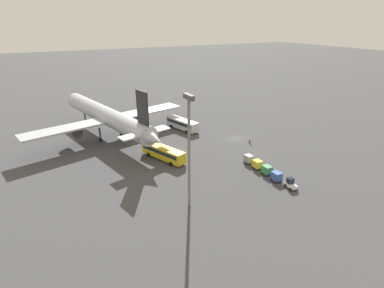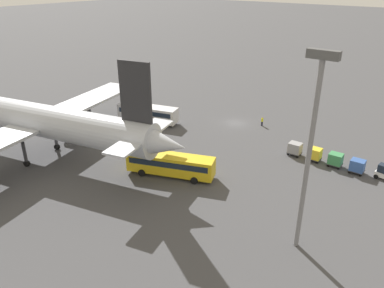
{
  "view_description": "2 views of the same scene",
  "coord_description": "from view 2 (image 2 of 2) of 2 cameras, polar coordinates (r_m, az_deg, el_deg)",
  "views": [
    {
      "loc": [
        -64.13,
        47.24,
        31.03
      ],
      "look_at": [
        -5.24,
        16.28,
        3.41
      ],
      "focal_mm": 28.0,
      "sensor_mm": 36.0,
      "label": 1
    },
    {
      "loc": [
        -33.81,
        58.15,
        26.2
      ],
      "look_at": [
        -3.73,
        18.68,
        3.44
      ],
      "focal_mm": 35.0,
      "sensor_mm": 36.0,
      "label": 2
    }
  ],
  "objects": [
    {
      "name": "cargo_cart_grey",
      "position": [
        60.75,
        15.42,
        -0.62
      ],
      "size": [
        2.03,
        1.72,
        2.06
      ],
      "rotation": [
        0.0,
        0.0,
        0.02
      ],
      "color": "#38383D",
      "rests_on": "ground"
    },
    {
      "name": "shuttle_bus_near",
      "position": [
        72.15,
        -6.75,
        4.79
      ],
      "size": [
        12.08,
        5.94,
        3.18
      ],
      "rotation": [
        0.0,
        0.0,
        0.27
      ],
      "color": "silver",
      "rests_on": "ground"
    },
    {
      "name": "cargo_cart_blue",
      "position": [
        58.33,
        23.89,
        -3.03
      ],
      "size": [
        2.03,
        1.72,
        2.06
      ],
      "rotation": [
        0.0,
        0.0,
        0.02
      ],
      "color": "#38383D",
      "rests_on": "ground"
    },
    {
      "name": "worker_person",
      "position": [
        71.38,
        10.64,
        3.42
      ],
      "size": [
        0.38,
        0.38,
        1.74
      ],
      "color": "#1E1E2D",
      "rests_on": "ground"
    },
    {
      "name": "shuttle_bus_far",
      "position": [
        52.58,
        -3.29,
        -2.96
      ],
      "size": [
        12.57,
        6.92,
        3.12
      ],
      "rotation": [
        0.0,
        0.0,
        0.36
      ],
      "color": "gold",
      "rests_on": "ground"
    },
    {
      "name": "ground_plane",
      "position": [
        72.18,
        6.66,
        3.18
      ],
      "size": [
        600.0,
        600.0,
        0.0
      ],
      "primitive_type": "plane",
      "color": "#424244"
    },
    {
      "name": "airplane",
      "position": [
        61.57,
        -23.69,
        3.58
      ],
      "size": [
        52.5,
        45.77,
        16.59
      ],
      "rotation": [
        0.0,
        0.0,
        0.23
      ],
      "color": "#B2B7C1",
      "rests_on": "ground"
    },
    {
      "name": "light_pole",
      "position": [
        36.16,
        17.7,
        0.75
      ],
      "size": [
        2.8,
        0.7,
        20.39
      ],
      "color": "slate",
      "rests_on": "ground"
    },
    {
      "name": "baggage_tug",
      "position": [
        58.52,
        27.2,
        -3.89
      ],
      "size": [
        2.54,
        1.88,
        2.1
      ],
      "rotation": [
        0.0,
        0.0,
        -0.12
      ],
      "color": "white",
      "rests_on": "ground"
    },
    {
      "name": "cargo_cart_green",
      "position": [
        59.08,
        21.02,
        -2.17
      ],
      "size": [
        2.03,
        1.72,
        2.06
      ],
      "rotation": [
        0.0,
        0.0,
        0.02
      ],
      "color": "#38383D",
      "rests_on": "ground"
    },
    {
      "name": "cargo_cart_yellow",
      "position": [
        59.8,
        18.17,
        -1.4
      ],
      "size": [
        2.03,
        1.72,
        2.06
      ],
      "rotation": [
        0.0,
        0.0,
        0.02
      ],
      "color": "#38383D",
      "rests_on": "ground"
    }
  ]
}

